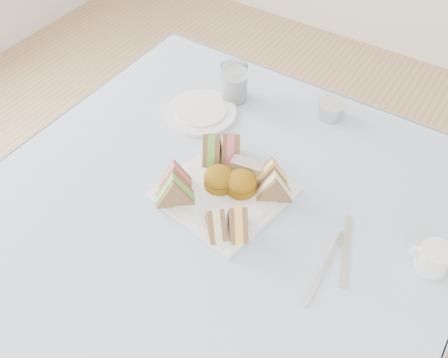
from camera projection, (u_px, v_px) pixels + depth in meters
The scene contains 21 objects.
floor at pixel (220, 352), 1.63m from camera, with size 4.00×4.00×0.00m, color #9E7751.
table at pixel (219, 295), 1.36m from camera, with size 0.90×0.90×0.74m, color brown.
tablecloth at pixel (217, 208), 1.09m from camera, with size 1.02×1.02×0.01m, color #9CB2D7.
serving_plate at pixel (224, 192), 1.10m from camera, with size 0.25×0.25×0.01m, color white.
sandwich_fl_a at pixel (175, 175), 1.09m from camera, with size 0.07×0.03×0.07m, color brown, non-canonical shape.
sandwich_fl_b at pixel (174, 189), 1.05m from camera, with size 0.09×0.04×0.08m, color brown, non-canonical shape.
sandwich_fr_a at pixel (238, 218), 1.00m from camera, with size 0.08×0.04×0.07m, color brown, non-canonical shape.
sandwich_fr_b at pixel (216, 220), 1.00m from camera, with size 0.07×0.03×0.07m, color brown, non-canonical shape.
sandwich_bl_a at pixel (212, 146), 1.14m from camera, with size 0.08×0.04×0.07m, color brown, non-canonical shape.
sandwich_bl_b at pixel (231, 145), 1.14m from camera, with size 0.08×0.04×0.07m, color brown, non-canonical shape.
sandwich_br_a at pixel (274, 186), 1.06m from camera, with size 0.08×0.04×0.07m, color brown, non-canonical shape.
sandwich_br_b at pixel (272, 171), 1.09m from camera, with size 0.07×0.03×0.07m, color brown, non-canonical shape.
scone_left at pixel (219, 179), 1.09m from camera, with size 0.07×0.07×0.05m, color #886013.
scone_right at pixel (241, 183), 1.08m from camera, with size 0.07×0.07×0.05m, color #886013.
pastry_slice at pixel (248, 168), 1.12m from camera, with size 0.08×0.03×0.04m, color #DED181.
side_plate at pixel (201, 112), 1.29m from camera, with size 0.18×0.18×0.01m, color white.
water_glass at pixel (234, 82), 1.30m from camera, with size 0.07×0.07×0.10m, color white.
tea_strainer at pixel (331, 110), 1.27m from camera, with size 0.07×0.07×0.04m, color #BCBCBC.
knife at pixel (346, 250), 1.00m from camera, with size 0.01×0.18×0.00m, color #BCBCBC.
fork at pixel (321, 274), 0.97m from camera, with size 0.01×0.16×0.00m, color #BCBCBC.
creamer_jug at pixel (434, 258), 0.96m from camera, with size 0.06×0.06×0.06m, color white.
Camera 1 is at (0.39, -0.57, 1.58)m, focal length 40.00 mm.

